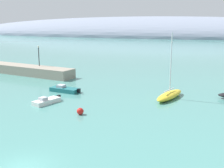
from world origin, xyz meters
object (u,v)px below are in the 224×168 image
(motorboat_teal_outer, at_px, (65,90))
(mooring_buoy_red, at_px, (80,111))
(motorboat_white_foreground, at_px, (47,101))
(sailboat_yellow_outer_mooring, at_px, (170,95))
(harbor_lamp_post, at_px, (39,53))

(motorboat_teal_outer, xyz_separation_m, mooring_buoy_red, (6.52, -9.53, 0.04))
(motorboat_white_foreground, xyz_separation_m, mooring_buoy_red, (6.05, -3.04, 0.07))
(sailboat_yellow_outer_mooring, xyz_separation_m, motorboat_white_foreground, (-15.33, -7.07, -0.21))
(motorboat_white_foreground, xyz_separation_m, harbor_lamp_post, (-11.53, 18.09, 3.97))
(motorboat_white_foreground, bearing_deg, sailboat_yellow_outer_mooring, 134.93)
(motorboat_teal_outer, distance_m, mooring_buoy_red, 11.54)
(harbor_lamp_post, bearing_deg, mooring_buoy_red, -50.26)
(mooring_buoy_red, relative_size, harbor_lamp_post, 0.20)
(harbor_lamp_post, bearing_deg, motorboat_white_foreground, -57.50)
(sailboat_yellow_outer_mooring, relative_size, motorboat_teal_outer, 1.78)
(motorboat_teal_outer, xyz_separation_m, harbor_lamp_post, (-11.06, 11.61, 3.94))
(motorboat_white_foreground, relative_size, motorboat_teal_outer, 0.84)
(sailboat_yellow_outer_mooring, height_order, harbor_lamp_post, sailboat_yellow_outer_mooring)
(mooring_buoy_red, bearing_deg, harbor_lamp_post, 129.74)
(mooring_buoy_red, bearing_deg, motorboat_white_foreground, 153.28)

